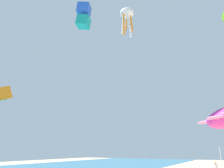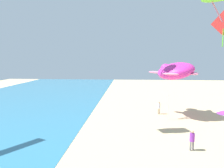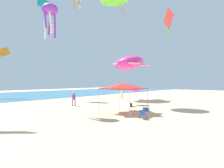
{
  "view_description": "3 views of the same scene",
  "coord_description": "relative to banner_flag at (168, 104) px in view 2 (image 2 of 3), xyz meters",
  "views": [
    {
      "loc": [
        -16.04,
        6.37,
        3.01
      ],
      "look_at": [
        0.53,
        15.58,
        8.63
      ],
      "focal_mm": 35.55,
      "sensor_mm": 36.0,
      "label": 1
    },
    {
      "loc": [
        -18.93,
        13.36,
        7.85
      ],
      "look_at": [
        0.53,
        14.83,
        5.5
      ],
      "focal_mm": 33.37,
      "sensor_mm": 36.0,
      "label": 2
    },
    {
      "loc": [
        -17.23,
        -11.37,
        3.08
      ],
      "look_at": [
        -2.99,
        0.15,
        2.87
      ],
      "focal_mm": 31.0,
      "sensor_mm": 36.0,
      "label": 3
    }
  ],
  "objects": [
    {
      "name": "banner_flag",
      "position": [
        0.0,
        0.0,
        0.0
      ],
      "size": [
        0.36,
        0.06,
        3.28
      ],
      "color": "silver",
      "rests_on": "ground"
    },
    {
      "name": "person_kite_handler",
      "position": [
        2.57,
        0.8,
        -0.92
      ],
      "size": [
        0.43,
        0.43,
        1.8
      ],
      "rotation": [
        0.0,
        0.0,
        5.6
      ],
      "color": "#C6B28C",
      "rests_on": "ground"
    },
    {
      "name": "person_near_umbrella",
      "position": [
        -9.32,
        -0.29,
        -0.93
      ],
      "size": [
        0.42,
        0.43,
        1.79
      ],
      "rotation": [
        0.0,
        0.0,
        2.13
      ],
      "color": "slate",
      "rests_on": "ground"
    },
    {
      "name": "kite_diamond_red",
      "position": [
        2.97,
        -7.61,
        10.55
      ],
      "size": [
        2.39,
        2.56,
        4.92
      ],
      "rotation": [
        0.0,
        0.0,
        4.0
      ],
      "color": "red"
    },
    {
      "name": "kite_turtle_magenta",
      "position": [
        2.04,
        -1.15,
        4.26
      ],
      "size": [
        7.44,
        6.81,
        3.17
      ],
      "rotation": [
        0.0,
        0.0,
        0.23
      ],
      "color": "#E02D9E"
    }
  ]
}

